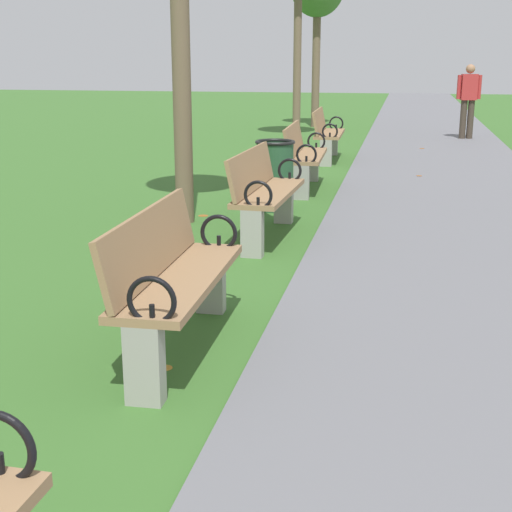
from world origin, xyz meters
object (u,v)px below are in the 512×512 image
at_px(park_bench_6, 327,133).
at_px(pedestrian_walking, 468,97).
at_px(park_bench_3, 173,277).
at_px(trash_bin, 275,175).
at_px(park_bench_5, 303,155).
at_px(park_bench_4, 265,191).

relative_size(park_bench_6, pedestrian_walking, 0.99).
relative_size(park_bench_3, trash_bin, 1.92).
xyz_separation_m(park_bench_3, park_bench_5, (0.00, 5.91, 0.00)).
distance_m(park_bench_5, pedestrian_walking, 7.60).
height_order(park_bench_3, park_bench_4, same).
height_order(park_bench_4, trash_bin, park_bench_4).
relative_size(park_bench_3, park_bench_4, 1.00).
distance_m(park_bench_6, trash_bin, 4.49).
distance_m(park_bench_4, trash_bin, 1.45).
height_order(park_bench_3, park_bench_5, same).
relative_size(park_bench_4, park_bench_6, 1.00).
height_order(park_bench_3, park_bench_6, same).
xyz_separation_m(pedestrian_walking, trash_bin, (-2.86, -8.53, -0.50)).
bearing_deg(park_bench_5, park_bench_4, -90.00).
bearing_deg(trash_bin, park_bench_3, -88.11).
xyz_separation_m(park_bench_3, park_bench_4, (0.00, 3.02, 0.00)).
xyz_separation_m(park_bench_6, pedestrian_walking, (2.71, 4.05, 0.44)).
bearing_deg(trash_bin, park_bench_5, 84.19).
relative_size(pedestrian_walking, trash_bin, 1.93).
relative_size(park_bench_3, pedestrian_walking, 0.99).
bearing_deg(pedestrian_walking, park_bench_3, -101.77).
relative_size(park_bench_6, trash_bin, 1.92).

